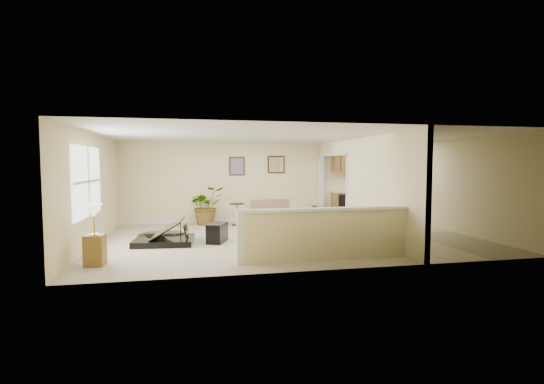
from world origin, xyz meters
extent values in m
plane|color=tan|center=(0.00, 0.00, 0.00)|extent=(9.00, 9.00, 0.00)
cube|color=beige|center=(0.00, 3.00, 1.25)|extent=(9.00, 0.04, 2.50)
cube|color=beige|center=(0.00, -3.00, 1.25)|extent=(9.00, 0.04, 2.50)
cube|color=beige|center=(-4.50, 0.00, 1.25)|extent=(0.04, 6.00, 2.50)
cube|color=beige|center=(4.50, 0.00, 1.25)|extent=(0.04, 6.00, 2.50)
cube|color=silver|center=(0.00, 0.00, 2.50)|extent=(9.00, 6.00, 0.04)
cube|color=tan|center=(3.15, 0.00, 0.00)|extent=(2.70, 6.00, 0.01)
cube|color=beige|center=(1.80, -1.20, 1.25)|extent=(0.12, 3.60, 2.50)
cube|color=beige|center=(1.80, 1.77, 2.30)|extent=(0.12, 2.35, 0.40)
cube|color=beige|center=(0.15, -2.30, 0.47)|extent=(3.30, 0.12, 0.95)
cube|color=silver|center=(0.15, -2.30, 0.96)|extent=(3.40, 0.22, 0.05)
cube|color=silver|center=(-1.50, -2.30, 0.50)|extent=(0.14, 0.14, 1.00)
cube|color=white|center=(-4.49, -0.50, 1.45)|extent=(0.05, 2.15, 1.45)
cube|color=#382014|center=(-0.95, 2.98, 1.75)|extent=(0.48, 0.03, 0.58)
cube|color=#8A5774|center=(-0.95, 2.96, 1.75)|extent=(0.40, 0.01, 0.50)
cube|color=#382014|center=(0.30, 2.98, 1.80)|extent=(0.55, 0.03, 0.55)
cube|color=white|center=(0.30, 2.96, 1.80)|extent=(0.46, 0.01, 0.46)
cube|color=brown|center=(3.30, 2.70, 0.45)|extent=(2.30, 0.60, 0.90)
cube|color=beige|center=(3.30, 2.70, 0.92)|extent=(2.36, 0.65, 0.04)
cube|color=black|center=(2.50, 2.69, 0.43)|extent=(0.60, 0.60, 0.84)
cube|color=brown|center=(3.30, 2.82, 1.95)|extent=(2.30, 0.35, 0.75)
cube|color=black|center=(-2.98, -0.11, 0.69)|extent=(1.38, 1.21, 0.27)
cylinder|color=black|center=(-3.11, 0.38, 0.69)|extent=(1.11, 1.11, 0.27)
cube|color=silver|center=(-2.21, -0.11, 0.65)|extent=(0.27, 0.90, 0.02)
cube|color=black|center=(-3.07, -0.02, 0.93)|extent=(1.10, 1.10, 0.60)
cube|color=black|center=(-1.78, -0.18, 0.22)|extent=(0.56, 0.74, 0.44)
cube|color=tan|center=(0.36, 2.60, 0.22)|extent=(1.81, 1.41, 0.45)
cube|color=tan|center=(0.36, 2.94, 0.68)|extent=(1.56, 0.76, 0.47)
cube|color=tan|center=(-0.34, 2.60, 0.53)|extent=(0.50, 0.91, 0.17)
cube|color=tan|center=(1.06, 2.60, 0.53)|extent=(0.50, 0.91, 0.17)
cylinder|color=black|center=(-1.04, 2.27, 0.01)|extent=(0.33, 0.33, 0.03)
cylinder|color=black|center=(-1.04, 2.27, 0.33)|extent=(0.03, 0.03, 0.63)
cylinder|color=black|center=(-1.04, 2.27, 0.64)|extent=(0.45, 0.45, 0.03)
cylinder|color=black|center=(-1.92, 2.64, 0.11)|extent=(0.33, 0.33, 0.23)
imported|color=#1E4E17|center=(-1.92, 2.64, 0.57)|extent=(1.27, 1.19, 1.14)
cylinder|color=black|center=(1.45, 2.53, 0.09)|extent=(0.27, 0.27, 0.19)
imported|color=#1E4E17|center=(1.45, 2.53, 0.26)|extent=(0.30, 0.30, 0.52)
cube|color=brown|center=(-4.06, -1.88, 0.28)|extent=(0.35, 0.35, 0.56)
cylinder|color=#AE923A|center=(-4.06, -1.88, 0.57)|extent=(0.15, 0.15, 0.02)
cylinder|color=#AE923A|center=(-4.06, -1.88, 0.75)|extent=(0.03, 0.03, 0.37)
cone|color=#F5E0C8|center=(-4.06, -1.88, 0.98)|extent=(0.30, 0.30, 0.24)
camera|label=1|loc=(-2.36, -9.29, 1.80)|focal=26.00mm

